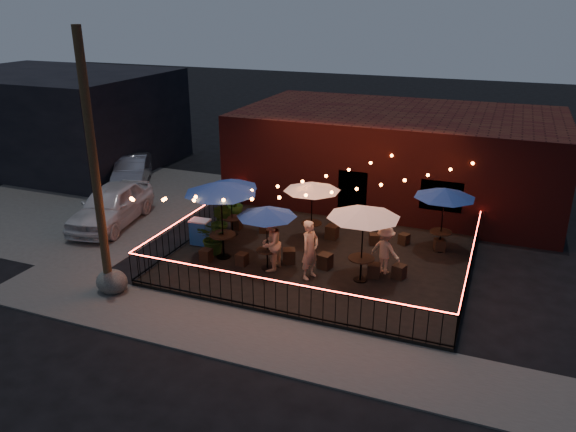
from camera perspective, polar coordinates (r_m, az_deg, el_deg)
name	(u,v)px	position (r m, az deg, el deg)	size (l,w,h in m)	color
ground	(300,286)	(18.16, 1.23, -7.16)	(110.00, 110.00, 0.00)	black
patio	(320,259)	(19.81, 3.27, -4.42)	(10.00, 8.00, 0.15)	black
sidewalk	(258,338)	(15.56, -3.07, -12.32)	(18.00, 2.50, 0.05)	#484642
parking_lot	(85,201)	(27.26, -19.90, 1.40)	(11.00, 12.00, 0.02)	#484642
brick_building	(398,155)	(26.25, 11.08, 6.11)	(14.00, 8.00, 4.00)	#39100F
background_building	(54,118)	(34.19, -22.66, 9.17)	(12.00, 9.00, 5.00)	black
utility_pole	(95,170)	(17.18, -19.05, 4.41)	(0.26, 0.26, 8.00)	#3C2F18
fence_front	(276,297)	(16.21, -1.26, -8.19)	(10.00, 0.04, 1.04)	black
fence_left	(195,224)	(21.53, -9.40, -0.84)	(0.04, 8.00, 1.04)	black
fence_right	(470,268)	(18.77, 17.99, -5.02)	(0.04, 8.00, 1.04)	black
festoon_lights	(290,193)	(18.95, 0.24, 2.38)	(10.02, 8.72, 1.32)	orange
cafe_table_0	(221,188)	(18.98, -6.86, 2.79)	(2.57, 2.57, 2.78)	black
cafe_table_1	(231,184)	(21.03, -5.84, 3.28)	(2.30, 2.30, 2.25)	black
cafe_table_2	(267,213)	(18.19, -2.18, 0.35)	(2.54, 2.54, 2.20)	black
cafe_table_3	(312,187)	(20.39, 2.46, 2.96)	(2.69, 2.69, 2.31)	black
cafe_table_4	(364,213)	(17.43, 7.70, 0.32)	(3.06, 3.06, 2.54)	black
cafe_table_5	(445,194)	(20.25, 15.66, 2.21)	(2.81, 2.81, 2.37)	black
bistro_chair_0	(206,255)	(19.62, -8.32, -3.95)	(0.37, 0.37, 0.43)	black
bistro_chair_1	(242,259)	(19.20, -4.70, -4.39)	(0.35, 0.35, 0.42)	black
bistro_chair_2	(237,224)	(22.20, -5.21, -0.79)	(0.36, 0.36, 0.43)	black
bistro_chair_3	(264,226)	(21.83, -2.42, -1.02)	(0.41, 0.41, 0.49)	black
bistro_chair_4	(289,256)	(19.28, 0.10, -4.08)	(0.42, 0.42, 0.50)	black
bistro_chair_5	(325,261)	(18.96, 3.78, -4.58)	(0.42, 0.42, 0.50)	black
bistro_chair_6	(332,232)	(21.29, 4.49, -1.62)	(0.43, 0.43, 0.51)	black
bistro_chair_7	(374,239)	(20.94, 8.72, -2.35)	(0.35, 0.35, 0.41)	black
bistro_chair_8	(374,270)	(18.54, 8.71, -5.48)	(0.38, 0.38, 0.46)	black
bistro_chair_9	(399,271)	(18.61, 11.23, -5.55)	(0.38, 0.38, 0.45)	black
bistro_chair_10	(404,239)	(21.17, 11.70, -2.31)	(0.34, 0.34, 0.40)	black
bistro_chair_11	(439,245)	(20.92, 15.13, -2.86)	(0.37, 0.37, 0.43)	black
patron_a	(310,250)	(17.98, 2.25, -3.44)	(0.72, 0.47, 1.97)	#DAA890
patron_b	(270,243)	(18.51, -1.81, -2.80)	(0.92, 0.72, 1.90)	#CFA589
patron_c	(385,250)	(18.63, 9.86, -3.43)	(1.05, 0.60, 1.62)	tan
potted_shrub_a	(215,237)	(19.97, -7.48, -2.18)	(1.11, 0.97, 1.24)	#103D12
potted_shrub_b	(221,222)	(21.02, -6.82, -0.58)	(0.82, 0.66, 1.48)	#113A0F
potted_shrub_c	(235,203)	(23.35, -5.45, 1.36)	(0.68, 0.68, 1.22)	#11390E
cooler	(200,232)	(20.91, -8.90, -1.58)	(0.74, 0.55, 0.95)	#2259AE
boulder	(112,282)	(18.47, -17.45, -6.39)	(0.96, 0.81, 0.75)	#3E3E3A
car_white	(111,205)	(23.89, -17.52, 1.05)	(1.93, 4.80, 1.64)	silver
car_silver	(132,170)	(29.02, -15.56, 4.48)	(1.48, 4.24, 1.40)	#A0A1A8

